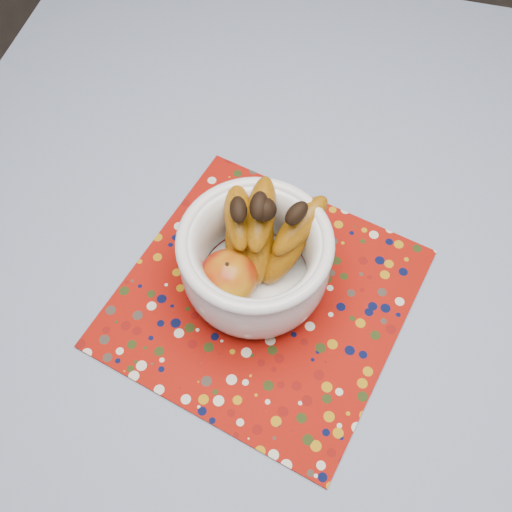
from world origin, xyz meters
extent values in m
plane|color=#2D2826|center=(0.00, 0.00, 0.00)|extent=(4.00, 4.00, 0.00)
cube|color=brown|center=(0.00, 0.00, 0.73)|extent=(1.20, 1.20, 0.04)
cylinder|color=brown|center=(-0.53, 0.53, 0.35)|extent=(0.06, 0.06, 0.71)
cube|color=slate|center=(0.00, 0.00, 0.76)|extent=(1.32, 1.32, 0.01)
cube|color=#900F07|center=(-0.05, -0.10, 0.76)|extent=(0.48, 0.48, 0.00)
cylinder|color=white|center=(-0.07, -0.09, 0.77)|extent=(0.11, 0.11, 0.01)
cylinder|color=white|center=(-0.07, -0.09, 0.78)|extent=(0.16, 0.16, 0.01)
torus|color=white|center=(-0.07, -0.09, 0.88)|extent=(0.21, 0.21, 0.02)
ellipsoid|color=maroon|center=(-0.10, -0.12, 0.82)|extent=(0.08, 0.08, 0.07)
sphere|color=black|center=(-0.06, -0.05, 0.92)|extent=(0.03, 0.03, 0.03)
camera|label=1|loc=(0.04, -0.49, 1.56)|focal=42.00mm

